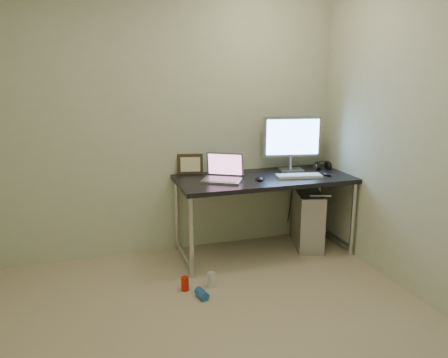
% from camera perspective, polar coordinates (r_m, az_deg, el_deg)
% --- Properties ---
extents(floor, '(3.50, 3.50, 0.00)m').
position_cam_1_polar(floor, '(2.88, -2.30, -22.35)').
color(floor, tan).
rests_on(floor, ground).
extents(wall_back, '(3.50, 0.02, 2.50)m').
position_cam_1_polar(wall_back, '(4.07, -8.94, 7.34)').
color(wall_back, beige).
rests_on(wall_back, ground).
extents(desk, '(1.63, 0.71, 0.75)m').
position_cam_1_polar(desk, '(4.08, 5.25, -0.78)').
color(desk, black).
rests_on(desk, ground).
extents(tower_computer, '(0.37, 0.58, 0.59)m').
position_cam_1_polar(tower_computer, '(4.42, 10.82, -5.12)').
color(tower_computer, '#A8A7AC').
rests_on(tower_computer, ground).
extents(cable_a, '(0.01, 0.16, 0.69)m').
position_cam_1_polar(cable_a, '(4.60, 8.74, -2.73)').
color(cable_a, black).
rests_on(cable_a, ground).
extents(cable_b, '(0.02, 0.11, 0.71)m').
position_cam_1_polar(cable_b, '(4.63, 9.84, -2.93)').
color(cable_b, black).
rests_on(cable_b, ground).
extents(can_red, '(0.07, 0.07, 0.11)m').
position_cam_1_polar(can_red, '(3.59, -5.11, -13.46)').
color(can_red, red).
rests_on(can_red, ground).
extents(can_white, '(0.09, 0.09, 0.12)m').
position_cam_1_polar(can_white, '(3.63, -1.64, -13.01)').
color(can_white, silver).
rests_on(can_white, ground).
extents(can_blue, '(0.10, 0.14, 0.07)m').
position_cam_1_polar(can_blue, '(3.48, -2.91, -14.75)').
color(can_blue, blue).
rests_on(can_blue, ground).
extents(laptop, '(0.43, 0.41, 0.24)m').
position_cam_1_polar(laptop, '(3.92, -0.12, 0.66)').
color(laptop, '#ADAEB4').
rests_on(laptop, desk).
extents(monitor, '(0.56, 0.20, 0.53)m').
position_cam_1_polar(monitor, '(4.30, 8.86, 5.14)').
color(monitor, '#ADAEB4').
rests_on(monitor, desk).
extents(keyboard, '(0.43, 0.20, 0.03)m').
position_cam_1_polar(keyboard, '(4.09, 9.76, 0.39)').
color(keyboard, silver).
rests_on(keyboard, desk).
extents(mouse_right, '(0.08, 0.12, 0.04)m').
position_cam_1_polar(mouse_right, '(4.21, 13.29, 0.69)').
color(mouse_right, black).
rests_on(mouse_right, desk).
extents(mouse_left, '(0.09, 0.12, 0.04)m').
position_cam_1_polar(mouse_left, '(3.93, 4.63, 0.10)').
color(mouse_left, black).
rests_on(mouse_left, desk).
extents(headphones, '(0.16, 0.10, 0.11)m').
position_cam_1_polar(headphones, '(4.46, 12.75, 1.58)').
color(headphones, black).
rests_on(headphones, desk).
extents(picture_frame, '(0.25, 0.12, 0.20)m').
position_cam_1_polar(picture_frame, '(4.15, -4.45, 1.94)').
color(picture_frame, '#2D2213').
rests_on(picture_frame, desk).
extents(webcam, '(0.04, 0.03, 0.11)m').
position_cam_1_polar(webcam, '(4.15, -1.47, 1.71)').
color(webcam, silver).
rests_on(webcam, desk).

